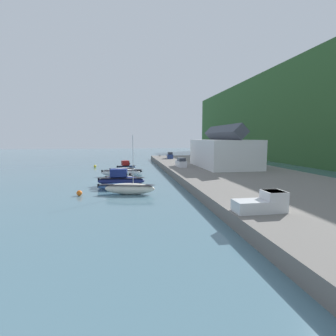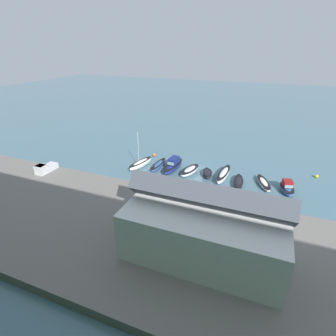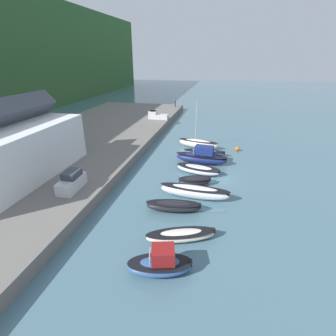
{
  "view_description": "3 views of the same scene",
  "coord_description": "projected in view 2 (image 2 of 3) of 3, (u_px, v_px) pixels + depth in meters",
  "views": [
    {
      "loc": [
        50.44,
        3.77,
        8.15
      ],
      "look_at": [
        3.22,
        11.31,
        2.68
      ],
      "focal_mm": 28.0,
      "sensor_mm": 36.0,
      "label": 1
    },
    {
      "loc": [
        -13.42,
        52.29,
        25.44
      ],
      "look_at": [
        4.78,
        6.78,
        2.32
      ],
      "focal_mm": 28.0,
      "sensor_mm": 36.0,
      "label": 2
    },
    {
      "loc": [
        -33.66,
        -0.29,
        15.76
      ],
      "look_at": [
        -2.45,
        6.55,
        2.03
      ],
      "focal_mm": 28.0,
      "sensor_mm": 36.0,
      "label": 3
    }
  ],
  "objects": [
    {
      "name": "ground_plane",
      "position": [
        199.0,
        169.0,
        59.28
      ],
      "size": [
        320.0,
        320.0,
        0.0
      ],
      "primitive_type": "plane",
      "color": "slate"
    },
    {
      "name": "quay_promenade",
      "position": [
        149.0,
        237.0,
        37.21
      ],
      "size": [
        99.6,
        25.67,
        1.41
      ],
      "color": "slate",
      "rests_on": "ground_plane"
    },
    {
      "name": "harbor_clubhouse",
      "position": [
        205.0,
        227.0,
        32.47
      ],
      "size": [
        19.41,
        11.19,
        9.76
      ],
      "color": "white",
      "rests_on": "quay_promenade"
    },
    {
      "name": "moored_boat_0",
      "position": [
        287.0,
        188.0,
        49.7
      ],
      "size": [
        3.47,
        5.51,
        2.3
      ],
      "rotation": [
        0.0,
        0.0,
        0.25
      ],
      "color": "#33568E",
      "rests_on": "ground_plane"
    },
    {
      "name": "moored_boat_1",
      "position": [
        264.0,
        183.0,
        52.02
      ],
      "size": [
        3.96,
        6.82,
        0.95
      ],
      "rotation": [
        0.0,
        0.0,
        0.35
      ],
      "color": "white",
      "rests_on": "ground_plane"
    },
    {
      "name": "moored_boat_2",
      "position": [
        238.0,
        182.0,
        52.16
      ],
      "size": [
        2.5,
        6.27,
        1.14
      ],
      "rotation": [
        0.0,
        0.0,
        0.12
      ],
      "color": "black",
      "rests_on": "ground_plane"
    },
    {
      "name": "moored_boat_3",
      "position": [
        224.0,
        175.0,
        54.77
      ],
      "size": [
        2.36,
        8.54,
        1.59
      ],
      "rotation": [
        0.0,
        0.0,
        -0.07
      ],
      "color": "white",
      "rests_on": "ground_plane"
    },
    {
      "name": "moored_boat_4",
      "position": [
        207.0,
        174.0,
        55.65
      ],
      "size": [
        3.21,
        4.69,
        1.16
      ],
      "rotation": [
        0.0,
        0.0,
        0.33
      ],
      "color": "black",
      "rests_on": "ground_plane"
    },
    {
      "name": "moored_boat_5",
      "position": [
        190.0,
        171.0,
        57.02
      ],
      "size": [
        3.86,
        6.91,
        1.14
      ],
      "rotation": [
        0.0,
        0.0,
        -0.23
      ],
      "color": "silver",
      "rests_on": "ground_plane"
    },
    {
      "name": "moored_boat_6",
      "position": [
        173.0,
        166.0,
        58.24
      ],
      "size": [
        3.08,
        8.38,
        2.88
      ],
      "rotation": [
        0.0,
        0.0,
        -0.09
      ],
      "color": "navy",
      "rests_on": "ground_plane"
    },
    {
      "name": "moored_boat_7",
      "position": [
        158.0,
        165.0,
        59.76
      ],
      "size": [
        1.76,
        7.13,
        1.04
      ],
      "rotation": [
        0.0,
        0.0,
        -0.0
      ],
      "color": "#33568E",
      "rests_on": "ground_plane"
    },
    {
      "name": "moored_boat_8",
      "position": [
        141.0,
        164.0,
        59.61
      ],
      "size": [
        3.29,
        7.66,
        8.59
      ],
      "rotation": [
        0.0,
        0.0,
        -0.22
      ],
      "color": "white",
      "rests_on": "ground_plane"
    },
    {
      "name": "parked_car_1",
      "position": [
        229.0,
        207.0,
        41.29
      ],
      "size": [
        4.28,
        2.0,
        2.16
      ],
      "rotation": [
        0.0,
        0.0,
        1.62
      ],
      "color": "silver",
      "rests_on": "quay_promenade"
    },
    {
      "name": "pickup_truck_0",
      "position": [
        45.0,
        168.0,
        54.33
      ],
      "size": [
        2.05,
        4.75,
        1.9
      ],
      "rotation": [
        0.0,
        0.0,
        0.01
      ],
      "color": "silver",
      "rests_on": "quay_promenade"
    },
    {
      "name": "mooring_buoy_0",
      "position": [
        154.0,
        155.0,
        65.73
      ],
      "size": [
        0.78,
        0.78,
        0.78
      ],
      "color": "orange",
      "rests_on": "ground_plane"
    },
    {
      "name": "mooring_buoy_1",
      "position": [
        317.0,
        176.0,
        55.1
      ],
      "size": [
        0.72,
        0.72,
        0.72
      ],
      "color": "yellow",
      "rests_on": "ground_plane"
    }
  ]
}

